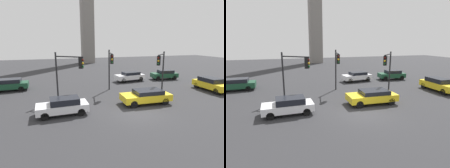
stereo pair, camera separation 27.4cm
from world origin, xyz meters
TOP-DOWN VIEW (x-y plane):
  - ground_plane at (0.00, 0.00)m, footprint 104.03×104.03m
  - traffic_light_0 at (-0.18, 6.94)m, footprint 0.67×2.65m
  - traffic_light_1 at (4.83, 4.58)m, footprint 2.05×2.07m
  - traffic_light_2 at (-4.95, 4.83)m, footprint 2.47×1.96m
  - car_0 at (-11.56, 11.26)m, footprint 4.67×1.96m
  - car_1 at (1.79, 2.03)m, footprint 4.65×2.19m
  - car_2 at (10.01, 11.47)m, footprint 4.10×2.15m
  - car_3 at (4.37, 11.80)m, footprint 4.35×2.16m
  - car_4 at (-5.85, 1.66)m, footprint 4.05×1.85m
  - car_5 at (11.44, 3.90)m, footprint 1.92×4.55m

SIDE VIEW (x-z plane):
  - ground_plane at x=0.00m, z-range 0.00..0.00m
  - car_4 at x=-5.85m, z-range 0.03..1.41m
  - car_1 at x=1.79m, z-range 0.07..1.39m
  - car_3 at x=4.37m, z-range 0.06..1.44m
  - car_0 at x=-11.56m, z-range 0.04..1.46m
  - car_2 at x=10.01m, z-range 0.05..1.48m
  - car_5 at x=11.44m, z-range 0.05..1.58m
  - traffic_light_1 at x=4.83m, z-range 0.95..5.58m
  - traffic_light_2 at x=-4.95m, z-range 0.91..5.66m
  - traffic_light_0 at x=-0.18m, z-range 0.94..5.72m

